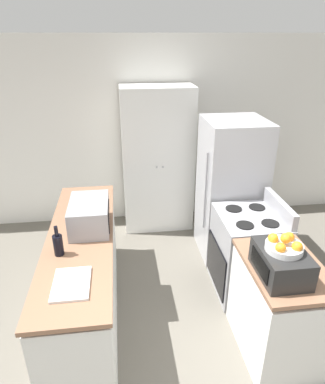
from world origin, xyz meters
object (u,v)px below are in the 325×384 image
at_px(toaster_oven, 281,263).
at_px(fruit_bowl, 284,245).
at_px(pantry_cabinet, 157,160).
at_px(stove, 247,253).
at_px(wine_bottle, 58,244).
at_px(microwave, 90,215).
at_px(refrigerator, 230,190).

xyz_separation_m(toaster_oven, fruit_bowl, (0.00, 0.00, 0.16)).
height_order(pantry_cabinet, fruit_bowl, pantry_cabinet).
xyz_separation_m(stove, wine_bottle, (-1.84, -0.42, 0.55)).
distance_m(stove, fruit_bowl, 1.17).
bearing_deg(toaster_oven, microwave, 148.26).
bearing_deg(wine_bottle, toaster_oven, -16.15).
height_order(pantry_cabinet, toaster_oven, pantry_cabinet).
xyz_separation_m(refrigerator, wine_bottle, (-1.86, -1.19, 0.15)).
xyz_separation_m(stove, fruit_bowl, (-0.12, -0.92, 0.72)).
bearing_deg(microwave, pantry_cabinet, 62.03).
bearing_deg(fruit_bowl, wine_bottle, 163.93).
relative_size(refrigerator, microwave, 3.20).
distance_m(toaster_oven, fruit_bowl, 0.16).
height_order(wine_bottle, toaster_oven, wine_bottle).
height_order(stove, toaster_oven, toaster_oven).
bearing_deg(pantry_cabinet, stove, -63.28).
bearing_deg(stove, microwave, -179.79).
bearing_deg(toaster_oven, fruit_bowl, 22.34).
relative_size(pantry_cabinet, stove, 1.87).
bearing_deg(pantry_cabinet, wine_bottle, -118.27).
bearing_deg(toaster_oven, pantry_cabinet, 104.81).
distance_m(pantry_cabinet, microwave, 1.76).
relative_size(stove, toaster_oven, 2.36).
height_order(refrigerator, microwave, refrigerator).
height_order(pantry_cabinet, refrigerator, pantry_cabinet).
height_order(refrigerator, wine_bottle, refrigerator).
bearing_deg(refrigerator, pantry_cabinet, 135.80).
bearing_deg(microwave, stove, 0.21).
distance_m(stove, refrigerator, 0.86).
bearing_deg(refrigerator, stove, -92.00).
distance_m(pantry_cabinet, stove, 1.81).
relative_size(microwave, wine_bottle, 1.99).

